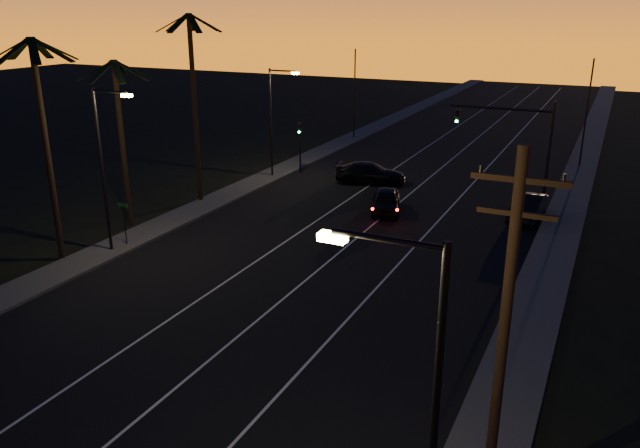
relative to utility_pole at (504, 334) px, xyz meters
The scene contains 21 objects.
road 23.72m from the utility_pole, 120.11° to the left, with size 20.00×170.00×0.01m, color black.
sidewalk_left 30.78m from the utility_pole, 138.74° to the left, with size 2.40×170.00×0.16m, color #323230.
sidewalk_right 20.68m from the utility_pole, 91.15° to the left, with size 2.40×170.00×0.16m, color #323230.
lane_stripe_left 25.32m from the utility_pole, 126.13° to the left, with size 0.12×160.00×0.01m, color silver.
lane_stripe_mid 23.48m from the utility_pole, 119.03° to the left, with size 0.12×160.00×0.01m, color silver.
lane_stripe_right 22.04m from the utility_pole, 110.81° to the left, with size 0.12×160.00×0.01m, color silver.
palm_near 25.55m from the utility_pole, 161.71° to the left, with size 4.25×4.16×11.53m.
palm_mid 28.49m from the utility_pole, 150.55° to the left, with size 4.25×4.16×10.03m.
palm_far 31.17m from the utility_pole, 139.96° to the left, with size 4.25×4.16×12.53m.
streetlight_left_near 24.44m from the utility_pole, 155.85° to the left, with size 2.55×0.26×9.00m.
streetlight_left_far 35.79m from the utility_pole, 128.52° to the left, with size 2.55×0.26×8.50m.
streetlight_right_near 4.10m from the utility_pole, 102.67° to the right, with size 2.55×0.26×9.00m.
street_sign 25.22m from the utility_pole, 153.85° to the left, with size 0.70×0.06×2.60m.
utility_pole is the anchor object (origin of this frame).
signal_mast 30.33m from the utility_pole, 98.47° to the left, with size 7.10×0.41×7.00m.
signal_post 36.74m from the utility_pole, 125.13° to the left, with size 0.28×0.37×4.20m.
far_pole_left 50.36m from the utility_pole, 116.67° to the left, with size 0.14×0.14×9.00m, color black.
far_pole_right 42.01m from the utility_pole, 90.82° to the left, with size 0.14×0.14×9.00m, color black.
lead_car 26.32m from the utility_pole, 115.79° to the left, with size 3.17×5.26×1.52m.
right_car 26.24m from the utility_pole, 95.77° to the left, with size 1.99×4.86×1.57m.
cross_car 33.46m from the utility_pole, 116.60° to the left, with size 5.80×3.50×1.57m.
Camera 1 is at (13.36, -4.10, 12.84)m, focal length 35.00 mm.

